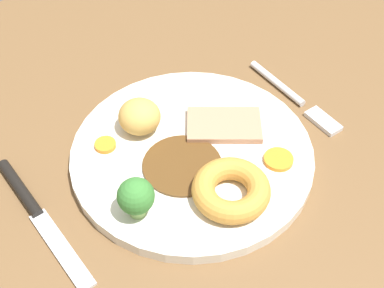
{
  "coord_description": "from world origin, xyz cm",
  "views": [
    {
      "loc": [
        18.9,
        33.0,
        48.2
      ],
      "look_at": [
        -2.96,
        0.84,
        6.0
      ],
      "focal_mm": 49.55,
      "sensor_mm": 36.0,
      "label": 1
    }
  ],
  "objects_px": {
    "yorkshire_pudding": "(231,190)",
    "broccoli_floret": "(136,197)",
    "dinner_plate": "(192,154)",
    "roast_potato_left": "(137,117)",
    "knife": "(34,209)",
    "meat_slice_main": "(222,123)",
    "carrot_coin_back": "(105,145)",
    "fork": "(295,98)",
    "carrot_coin_front": "(278,159)"
  },
  "relations": [
    {
      "from": "meat_slice_main",
      "to": "roast_potato_left",
      "type": "height_order",
      "value": "roast_potato_left"
    },
    {
      "from": "meat_slice_main",
      "to": "carrot_coin_front",
      "type": "relative_size",
      "value": 2.63
    },
    {
      "from": "dinner_plate",
      "to": "roast_potato_left",
      "type": "height_order",
      "value": "roast_potato_left"
    },
    {
      "from": "carrot_coin_front",
      "to": "broccoli_floret",
      "type": "bearing_deg",
      "value": -9.49
    },
    {
      "from": "meat_slice_main",
      "to": "dinner_plate",
      "type": "bearing_deg",
      "value": 13.97
    },
    {
      "from": "yorkshire_pudding",
      "to": "carrot_coin_front",
      "type": "distance_m",
      "value": 0.07
    },
    {
      "from": "meat_slice_main",
      "to": "carrot_coin_front",
      "type": "distance_m",
      "value": 0.08
    },
    {
      "from": "dinner_plate",
      "to": "roast_potato_left",
      "type": "distance_m",
      "value": 0.07
    },
    {
      "from": "carrot_coin_back",
      "to": "knife",
      "type": "height_order",
      "value": "carrot_coin_back"
    },
    {
      "from": "dinner_plate",
      "to": "fork",
      "type": "relative_size",
      "value": 1.75
    },
    {
      "from": "roast_potato_left",
      "to": "carrot_coin_front",
      "type": "height_order",
      "value": "roast_potato_left"
    },
    {
      "from": "yorkshire_pudding",
      "to": "roast_potato_left",
      "type": "distance_m",
      "value": 0.14
    },
    {
      "from": "carrot_coin_back",
      "to": "knife",
      "type": "distance_m",
      "value": 0.1
    },
    {
      "from": "broccoli_floret",
      "to": "fork",
      "type": "xyz_separation_m",
      "value": [
        -0.25,
        -0.05,
        -0.04
      ]
    },
    {
      "from": "carrot_coin_front",
      "to": "knife",
      "type": "bearing_deg",
      "value": -21.57
    },
    {
      "from": "carrot_coin_front",
      "to": "carrot_coin_back",
      "type": "bearing_deg",
      "value": -40.66
    },
    {
      "from": "carrot_coin_front",
      "to": "carrot_coin_back",
      "type": "xyz_separation_m",
      "value": [
        0.14,
        -0.12,
        0.0
      ]
    },
    {
      "from": "dinner_plate",
      "to": "broccoli_floret",
      "type": "relative_size",
      "value": 5.87
    },
    {
      "from": "carrot_coin_front",
      "to": "carrot_coin_back",
      "type": "relative_size",
      "value": 1.35
    },
    {
      "from": "carrot_coin_back",
      "to": "carrot_coin_front",
      "type": "bearing_deg",
      "value": 139.34
    },
    {
      "from": "carrot_coin_front",
      "to": "roast_potato_left",
      "type": "bearing_deg",
      "value": -51.36
    },
    {
      "from": "roast_potato_left",
      "to": "carrot_coin_back",
      "type": "distance_m",
      "value": 0.05
    },
    {
      "from": "carrot_coin_front",
      "to": "fork",
      "type": "bearing_deg",
      "value": -141.42
    },
    {
      "from": "meat_slice_main",
      "to": "roast_potato_left",
      "type": "relative_size",
      "value": 1.76
    },
    {
      "from": "roast_potato_left",
      "to": "broccoli_floret",
      "type": "relative_size",
      "value": 1.05
    },
    {
      "from": "dinner_plate",
      "to": "fork",
      "type": "height_order",
      "value": "dinner_plate"
    },
    {
      "from": "meat_slice_main",
      "to": "fork",
      "type": "relative_size",
      "value": 0.55
    },
    {
      "from": "broccoli_floret",
      "to": "knife",
      "type": "xyz_separation_m",
      "value": [
        0.08,
        -0.07,
        -0.04
      ]
    },
    {
      "from": "meat_slice_main",
      "to": "yorkshire_pudding",
      "type": "bearing_deg",
      "value": 58.51
    },
    {
      "from": "yorkshire_pudding",
      "to": "fork",
      "type": "height_order",
      "value": "yorkshire_pudding"
    },
    {
      "from": "carrot_coin_back",
      "to": "fork",
      "type": "distance_m",
      "value": 0.24
    },
    {
      "from": "roast_potato_left",
      "to": "dinner_plate",
      "type": "bearing_deg",
      "value": 118.27
    },
    {
      "from": "roast_potato_left",
      "to": "knife",
      "type": "relative_size",
      "value": 0.26
    },
    {
      "from": "roast_potato_left",
      "to": "carrot_coin_front",
      "type": "xyz_separation_m",
      "value": [
        -0.1,
        0.13,
        -0.02
      ]
    },
    {
      "from": "yorkshire_pudding",
      "to": "carrot_coin_front",
      "type": "height_order",
      "value": "yorkshire_pudding"
    },
    {
      "from": "roast_potato_left",
      "to": "fork",
      "type": "height_order",
      "value": "roast_potato_left"
    },
    {
      "from": "carrot_coin_front",
      "to": "knife",
      "type": "height_order",
      "value": "carrot_coin_front"
    },
    {
      "from": "yorkshire_pudding",
      "to": "carrot_coin_back",
      "type": "bearing_deg",
      "value": -61.6
    },
    {
      "from": "dinner_plate",
      "to": "carrot_coin_back",
      "type": "relative_size",
      "value": 11.33
    },
    {
      "from": "yorkshire_pudding",
      "to": "broccoli_floret",
      "type": "relative_size",
      "value": 1.75
    },
    {
      "from": "yorkshire_pudding",
      "to": "broccoli_floret",
      "type": "distance_m",
      "value": 0.1
    },
    {
      "from": "yorkshire_pudding",
      "to": "fork",
      "type": "xyz_separation_m",
      "value": [
        -0.16,
        -0.08,
        -0.02
      ]
    },
    {
      "from": "meat_slice_main",
      "to": "knife",
      "type": "bearing_deg",
      "value": -4.56
    },
    {
      "from": "yorkshire_pudding",
      "to": "fork",
      "type": "relative_size",
      "value": 0.52
    },
    {
      "from": "dinner_plate",
      "to": "meat_slice_main",
      "type": "xyz_separation_m",
      "value": [
        -0.05,
        -0.01,
        0.01
      ]
    },
    {
      "from": "yorkshire_pudding",
      "to": "roast_potato_left",
      "type": "xyz_separation_m",
      "value": [
        0.03,
        -0.14,
        0.01
      ]
    },
    {
      "from": "meat_slice_main",
      "to": "carrot_coin_front",
      "type": "xyz_separation_m",
      "value": [
        -0.02,
        0.08,
        -0.0
      ]
    },
    {
      "from": "yorkshire_pudding",
      "to": "fork",
      "type": "bearing_deg",
      "value": -153.15
    },
    {
      "from": "roast_potato_left",
      "to": "broccoli_floret",
      "type": "xyz_separation_m",
      "value": [
        0.06,
        0.1,
        0.01
      ]
    },
    {
      "from": "roast_potato_left",
      "to": "broccoli_floret",
      "type": "bearing_deg",
      "value": 59.44
    }
  ]
}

